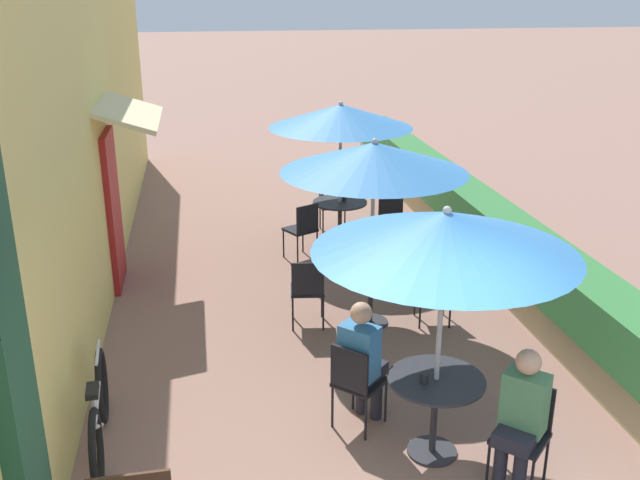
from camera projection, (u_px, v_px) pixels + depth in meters
cafe_facade_wall at (99, 125)px, 9.61m from camera, size 0.98×13.50×4.20m
planter_hedge at (463, 214)px, 11.01m from camera, size 0.60×12.50×1.01m
patio_table_near at (435, 397)px, 6.10m from camera, size 0.83×0.83×0.74m
patio_umbrella_near at (446, 233)px, 5.59m from camera, size 2.14×2.14×2.27m
cafe_chair_near_left at (524, 427)px, 5.77m from camera, size 0.57×0.57×0.87m
seated_patron_near_left at (521, 415)px, 5.62m from camera, size 0.51×0.51×1.25m
cafe_chair_near_right at (355, 379)px, 6.46m from camera, size 0.57×0.57×0.87m
seated_patron_near_right at (362, 358)px, 6.49m from camera, size 0.51×0.51×1.25m
coffee_cup_near at (424, 378)px, 5.96m from camera, size 0.07×0.07×0.09m
patio_table_mid at (371, 280)px, 8.49m from camera, size 0.83×0.83×0.74m
patio_umbrella_mid at (374, 158)px, 7.98m from camera, size 2.14×2.14×2.27m
cafe_chair_mid_left at (308, 287)px, 8.41m from camera, size 0.45×0.45×0.87m
cafe_chair_mid_right at (432, 280)px, 8.61m from camera, size 0.45×0.45×0.87m
patio_table_far at (340, 213)px, 10.97m from camera, size 0.83×0.83×0.74m
patio_umbrella_far at (341, 116)px, 10.46m from camera, size 2.14×2.14×2.27m
cafe_chair_far_left at (328, 202)px, 11.68m from camera, size 0.41×0.41×0.87m
cafe_chair_far_right at (303, 227)px, 10.49m from camera, size 0.54×0.54×0.87m
cafe_chair_far_back at (388, 220)px, 10.78m from camera, size 0.55×0.55×0.87m
coffee_cup_far at (344, 198)px, 10.93m from camera, size 0.07×0.07×0.09m
bicycle_leaning at (99, 415)px, 6.18m from camera, size 0.18×1.74×0.80m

